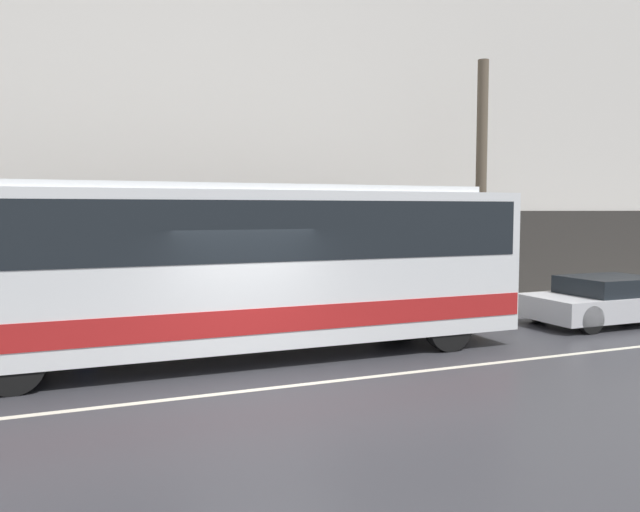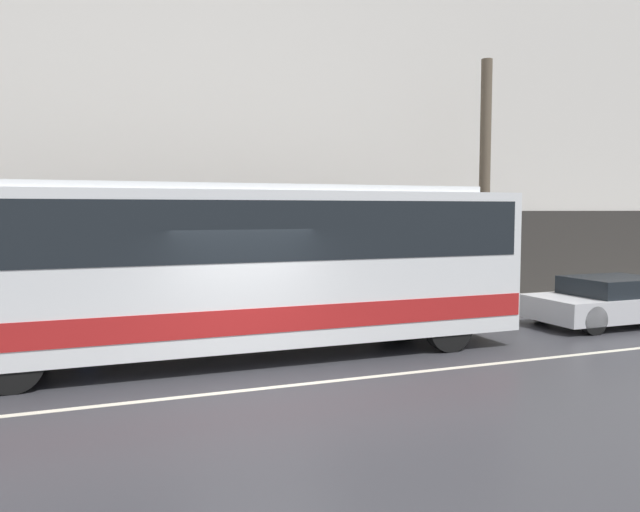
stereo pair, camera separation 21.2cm
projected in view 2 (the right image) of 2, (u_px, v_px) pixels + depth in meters
ground_plane at (261, 389)px, 9.89m from camera, size 60.00×60.00×0.00m
sidewalk at (200, 325)px, 14.90m from camera, size 60.00×2.77×0.17m
building_facade at (186, 102)px, 15.91m from camera, size 60.00×0.35×11.56m
lane_stripe at (261, 389)px, 9.89m from camera, size 54.00×0.14×0.01m
transit_bus at (222, 261)px, 11.81m from camera, size 11.90×2.50×3.31m
sedan_white_front at (616, 301)px, 15.47m from camera, size 4.45×1.89×1.17m
utility_pole_near at (485, 185)px, 16.86m from camera, size 0.30×0.30×6.68m
pedestrian_waiting at (85, 293)px, 14.58m from camera, size 0.36×0.36×1.59m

